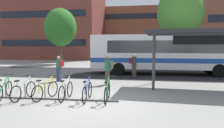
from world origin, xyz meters
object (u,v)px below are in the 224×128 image
Objects in this scene: parked_bicycle_silver_3 at (66,91)px; street_tree_0 at (60,27)px; commuter_red_pack_1 at (59,67)px; parked_bicycle_green_0 at (4,90)px; parked_bicycle_blue_4 at (87,92)px; commuter_olive_pack_0 at (108,68)px; parked_bicycle_yellow_2 at (45,91)px; parked_bicycle_silver_1 at (24,91)px; parked_bicycle_green_5 at (107,92)px; commuter_maroon_pack_2 at (134,64)px; street_tree_1 at (180,13)px; city_bus at (165,53)px; transit_shelter at (204,34)px.

street_tree_0 is (-7.53, 16.86, 4.29)m from parked_bicycle_silver_3.
parked_bicycle_silver_3 is at bearing 130.30° from commuter_red_pack_1.
parked_bicycle_green_0 is 4.68m from commuter_red_pack_1.
commuter_olive_pack_0 is (0.18, 3.75, 0.59)m from parked_bicycle_blue_4.
parked_bicycle_yellow_2 is (1.84, 0.19, 0.00)m from parked_bicycle_green_0.
parked_bicycle_green_5 is (3.61, 0.31, 0.00)m from parked_bicycle_silver_1.
commuter_maroon_pack_2 is at bearing -14.90° from parked_bicycle_yellow_2.
street_tree_1 is (5.60, 10.63, 4.74)m from commuter_olive_pack_0.
commuter_red_pack_1 is at bearing 32.68° from city_bus.
parked_bicycle_blue_4 is 0.24× the size of street_tree_0.
city_bus is 12.10m from parked_bicycle_green_0.
parked_bicycle_blue_4 is 5.41m from commuter_red_pack_1.
parked_bicycle_green_0 is at bearing -122.84° from street_tree_1.
city_bus is at bearing -26.84° from parked_bicycle_blue_4.
commuter_red_pack_1 is (-4.04, 4.32, 0.58)m from parked_bicycle_green_5.
city_bus reaches higher than parked_bicycle_silver_1.
commuter_red_pack_1 is (-7.09, -4.70, -0.82)m from city_bus.
commuter_olive_pack_0 is at bearing -136.01° from commuter_maroon_pack_2.
transit_shelter is 5.61m from commuter_olive_pack_0.
commuter_red_pack_1 reaches higher than parked_bicycle_green_5.
commuter_maroon_pack_2 is 0.25× the size of street_tree_0.
transit_shelter is 3.59× the size of commuter_olive_pack_0.
parked_bicycle_yellow_2 is 8.50m from transit_shelter.
parked_bicycle_yellow_2 is 0.24× the size of street_tree_0.
parked_bicycle_green_0 is at bearing 93.45° from parked_bicycle_silver_3.
street_tree_0 is (-4.80, 17.14, 4.29)m from parked_bicycle_green_0.
transit_shelter is at bearing -52.57° from parked_bicycle_yellow_2.
commuter_maroon_pack_2 is at bearing 42.82° from city_bus.
parked_bicycle_silver_1 is 9.37m from transit_shelter.
transit_shelter is 3.67× the size of commuter_red_pack_1.
commuter_maroon_pack_2 is 9.94m from street_tree_1.
commuter_olive_pack_0 reaches higher than parked_bicycle_yellow_2.
city_bus is at bearing -22.48° from parked_bicycle_green_5.
city_bus is 7.10× the size of commuter_olive_pack_0.
parked_bicycle_green_0 is 4.55m from parked_bicycle_green_5.
parked_bicycle_green_5 is 1.01× the size of commuter_olive_pack_0.
transit_shelter is (5.43, 3.49, 2.55)m from parked_bicycle_blue_4.
parked_bicycle_yellow_2 is at bearing -151.01° from transit_shelter.
parked_bicycle_silver_1 and parked_bicycle_yellow_2 have the same top height.
commuter_maroon_pack_2 is at bearing -22.53° from parked_bicycle_silver_3.
transit_shelter reaches higher than parked_bicycle_green_5.
commuter_maroon_pack_2 is at bearing -139.73° from commuter_red_pack_1.
parked_bicycle_silver_3 is at bearing -148.60° from transit_shelter.
parked_bicycle_blue_4 is (-3.90, -9.03, -1.39)m from city_bus.
parked_bicycle_green_0 is 5.62m from commuter_olive_pack_0.
transit_shelter is at bearing 104.52° from city_bus.
parked_bicycle_green_0 is 0.24× the size of street_tree_0.
parked_bicycle_silver_1 is at bearing 91.05° from parked_bicycle_green_5.
street_tree_0 reaches higher than parked_bicycle_silver_1.
transit_shelter is (4.58, 3.47, 2.55)m from parked_bicycle_green_5.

